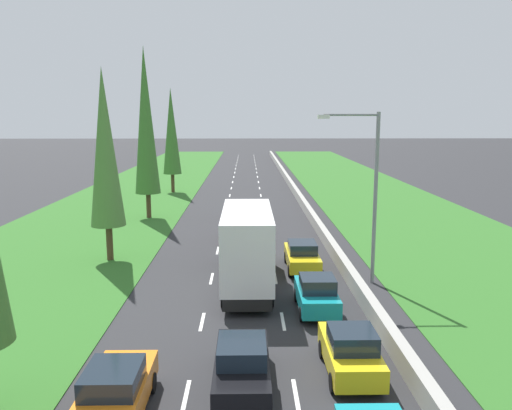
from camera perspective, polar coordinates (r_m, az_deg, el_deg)
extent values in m
plane|color=#28282B|center=(60.66, -1.19, 1.49)|extent=(300.00, 300.00, 0.00)
cube|color=#2D6623|center=(62.00, -12.97, 1.44)|extent=(14.00, 140.00, 0.04)
cube|color=#2D6623|center=(62.28, 12.13, 1.51)|extent=(14.00, 140.00, 0.04)
cube|color=#9E9B93|center=(60.85, 4.18, 1.89)|extent=(0.44, 120.00, 0.85)
cube|color=white|center=(17.50, -7.80, -20.32)|extent=(0.14, 2.00, 0.01)
cube|color=white|center=(22.86, -6.00, -12.78)|extent=(0.14, 2.00, 0.01)
cube|color=white|center=(28.47, -4.96, -8.15)|extent=(0.14, 2.00, 0.01)
cube|color=white|center=(34.22, -4.27, -5.05)|extent=(0.14, 2.00, 0.01)
cube|color=white|center=(40.04, -3.79, -2.85)|extent=(0.14, 2.00, 0.01)
cube|color=white|center=(45.91, -3.44, -1.22)|extent=(0.14, 2.00, 0.01)
cube|color=white|center=(51.81, -3.16, 0.05)|extent=(0.14, 2.00, 0.01)
cube|color=white|center=(57.72, -2.94, 1.06)|extent=(0.14, 2.00, 0.01)
cube|color=white|center=(63.66, -2.76, 1.88)|extent=(0.14, 2.00, 0.01)
cube|color=white|center=(69.60, -2.61, 2.56)|extent=(0.14, 2.00, 0.01)
cube|color=white|center=(75.56, -2.49, 3.13)|extent=(0.14, 2.00, 0.01)
cube|color=white|center=(81.52, -2.38, 3.62)|extent=(0.14, 2.00, 0.01)
cube|color=white|center=(87.48, -2.29, 4.04)|extent=(0.14, 2.00, 0.01)
cube|color=white|center=(93.45, -2.21, 4.41)|extent=(0.14, 2.00, 0.01)
cube|color=white|center=(99.43, -2.14, 4.74)|extent=(0.14, 2.00, 0.01)
cube|color=white|center=(105.41, -2.07, 5.02)|extent=(0.14, 2.00, 0.01)
cube|color=white|center=(111.38, -2.02, 5.28)|extent=(0.14, 2.00, 0.01)
cube|color=white|center=(117.37, -1.97, 5.51)|extent=(0.14, 2.00, 0.01)
cube|color=white|center=(17.45, 4.46, -20.33)|extent=(0.14, 2.00, 0.01)
cube|color=white|center=(22.82, 3.01, -12.77)|extent=(0.14, 2.00, 0.01)
cube|color=white|center=(28.45, 2.16, -8.13)|extent=(0.14, 2.00, 0.01)
cube|color=white|center=(34.20, 1.61, -5.04)|extent=(0.14, 2.00, 0.01)
cube|color=white|center=(40.02, 1.22, -2.84)|extent=(0.14, 2.00, 0.01)
cube|color=white|center=(45.89, 0.94, -1.20)|extent=(0.14, 2.00, 0.01)
cube|color=white|center=(51.79, 0.71, 0.06)|extent=(0.14, 2.00, 0.01)
cube|color=white|center=(57.71, 0.54, 1.07)|extent=(0.14, 2.00, 0.01)
cube|color=white|center=(63.65, 0.39, 1.89)|extent=(0.14, 2.00, 0.01)
cube|color=white|center=(69.59, 0.27, 2.57)|extent=(0.14, 2.00, 0.01)
cube|color=white|center=(75.55, 0.17, 3.14)|extent=(0.14, 2.00, 0.01)
cube|color=white|center=(81.51, 0.08, 3.63)|extent=(0.14, 2.00, 0.01)
cube|color=white|center=(87.48, 0.01, 4.05)|extent=(0.14, 2.00, 0.01)
cube|color=white|center=(93.45, -0.05, 4.42)|extent=(0.14, 2.00, 0.01)
cube|color=white|center=(99.42, -0.11, 4.74)|extent=(0.14, 2.00, 0.01)
cube|color=white|center=(105.40, -0.16, 5.03)|extent=(0.14, 2.00, 0.01)
cube|color=white|center=(111.38, -0.21, 5.28)|extent=(0.14, 2.00, 0.01)
cube|color=white|center=(117.36, -0.25, 5.51)|extent=(0.14, 2.00, 0.01)
cube|color=black|center=(17.56, -1.56, -17.59)|extent=(1.76, 4.50, 0.72)
cube|color=#19232D|center=(17.13, -1.58, -15.86)|extent=(1.56, 1.90, 0.60)
cylinder|color=black|center=(18.99, -4.03, -16.61)|extent=(0.22, 0.64, 0.64)
cylinder|color=black|center=(18.98, 1.01, -16.61)|extent=(0.22, 0.64, 0.64)
cylinder|color=black|center=(16.55, -4.57, -20.90)|extent=(0.22, 0.64, 0.64)
cylinder|color=black|center=(16.53, 1.37, -20.91)|extent=(0.22, 0.64, 0.64)
cube|color=black|center=(27.28, -0.98, -7.61)|extent=(2.20, 9.40, 0.56)
cube|color=black|center=(30.36, -0.99, -2.82)|extent=(2.40, 2.20, 2.50)
cube|color=silver|center=(25.70, -0.99, -4.23)|extent=(2.44, 7.20, 3.30)
cylinder|color=black|center=(30.54, -3.10, -6.26)|extent=(0.22, 0.64, 0.64)
cylinder|color=black|center=(30.54, 1.13, -6.25)|extent=(0.22, 0.64, 0.64)
cylinder|color=black|center=(25.32, -3.55, -9.69)|extent=(0.22, 0.64, 0.64)
cylinder|color=black|center=(25.32, 1.60, -9.67)|extent=(0.22, 0.64, 0.64)
cylinder|color=black|center=(24.31, -3.66, -10.54)|extent=(0.22, 0.64, 0.64)
cylinder|color=black|center=(24.31, 1.71, -10.52)|extent=(0.22, 0.64, 0.64)
cube|color=yellow|center=(18.63, 10.39, -16.00)|extent=(1.68, 3.90, 0.76)
cube|color=#19232D|center=(18.07, 10.66, -14.41)|extent=(1.52, 1.60, 0.64)
cylinder|color=black|center=(19.74, 7.40, -15.60)|extent=(0.22, 0.64, 0.64)
cylinder|color=black|center=(20.01, 11.87, -15.37)|extent=(0.22, 0.64, 0.64)
cylinder|color=black|center=(17.62, 8.60, -18.94)|extent=(0.22, 0.64, 0.64)
cylinder|color=black|center=(17.92, 13.66, -18.60)|extent=(0.22, 0.64, 0.64)
cube|color=maroon|center=(36.71, -1.50, -2.92)|extent=(1.76, 4.50, 0.72)
cube|color=#19232D|center=(36.42, -1.51, -1.96)|extent=(1.56, 1.90, 0.60)
cylinder|color=black|center=(38.17, -2.69, -2.99)|extent=(0.22, 0.64, 0.64)
cylinder|color=black|center=(38.15, -0.28, -2.98)|extent=(0.22, 0.64, 0.64)
cylinder|color=black|center=(35.45, -2.82, -3.99)|extent=(0.22, 0.64, 0.64)
cylinder|color=black|center=(35.44, -0.22, -3.98)|extent=(0.22, 0.64, 0.64)
cube|color=orange|center=(16.56, -15.38, -19.78)|extent=(1.76, 4.50, 0.72)
cube|color=#19232D|center=(16.12, -15.63, -17.99)|extent=(1.56, 1.90, 0.60)
cylinder|color=black|center=(18.11, -16.77, -18.43)|extent=(0.22, 0.64, 0.64)
cylinder|color=black|center=(17.76, -11.52, -18.79)|extent=(0.22, 0.64, 0.64)
cube|color=teal|center=(23.83, 6.72, -10.04)|extent=(1.68, 3.90, 0.76)
cube|color=#19232D|center=(23.32, 6.85, -8.67)|extent=(1.52, 1.60, 0.64)
cylinder|color=black|center=(25.00, 4.57, -9.97)|extent=(0.22, 0.64, 0.64)
cylinder|color=black|center=(25.19, 8.07, -9.88)|extent=(0.22, 0.64, 0.64)
cylinder|color=black|center=(22.75, 5.17, -12.02)|extent=(0.22, 0.64, 0.64)
cylinder|color=black|center=(22.96, 9.03, -11.90)|extent=(0.22, 0.64, 0.64)
cube|color=maroon|center=(44.22, -1.03, -0.71)|extent=(1.68, 3.90, 0.76)
cube|color=#19232D|center=(43.80, -1.04, 0.12)|extent=(1.52, 1.60, 0.64)
cylinder|color=black|center=(45.48, -1.99, -0.90)|extent=(0.22, 0.64, 0.64)
cylinder|color=black|center=(45.48, -0.07, -0.90)|extent=(0.22, 0.64, 0.64)
cylinder|color=black|center=(43.11, -2.04, -1.50)|extent=(0.22, 0.64, 0.64)
cylinder|color=black|center=(43.11, -0.02, -1.49)|extent=(0.22, 0.64, 0.64)
cube|color=yellow|center=(30.05, 5.12, -5.84)|extent=(1.76, 4.50, 0.72)
cube|color=#19232D|center=(29.73, 5.17, -4.70)|extent=(1.56, 1.90, 0.60)
cylinder|color=black|center=(31.41, 3.38, -5.81)|extent=(0.22, 0.64, 0.64)
cylinder|color=black|center=(31.57, 6.30, -5.77)|extent=(0.22, 0.64, 0.64)
cylinder|color=black|center=(28.74, 3.81, -7.30)|extent=(0.22, 0.64, 0.64)
cylinder|color=black|center=(28.91, 7.00, -7.25)|extent=(0.22, 0.64, 0.64)
cylinder|color=#4C3823|center=(32.89, -15.95, -4.06)|extent=(0.40, 0.40, 2.20)
cone|color=#4C7F38|center=(32.04, -16.44, 6.14)|extent=(2.09, 2.09, 9.48)
cylinder|color=#4C3823|center=(45.77, -11.84, -0.05)|extent=(0.41, 0.41, 2.20)
cone|color=#3D752D|center=(45.13, -12.17, 9.15)|extent=(2.17, 2.17, 12.44)
cylinder|color=#4C3823|center=(60.76, -9.23, 2.42)|extent=(0.40, 0.40, 2.20)
cone|color=#3D752D|center=(60.30, -9.38, 8.11)|extent=(2.10, 2.10, 9.84)
cylinder|color=gray|center=(27.37, 13.11, 0.59)|extent=(0.20, 0.20, 9.00)
cylinder|color=gray|center=(26.72, 10.52, 9.83)|extent=(2.80, 0.12, 0.12)
cube|color=silver|center=(26.48, 7.50, 9.69)|extent=(0.60, 0.28, 0.20)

